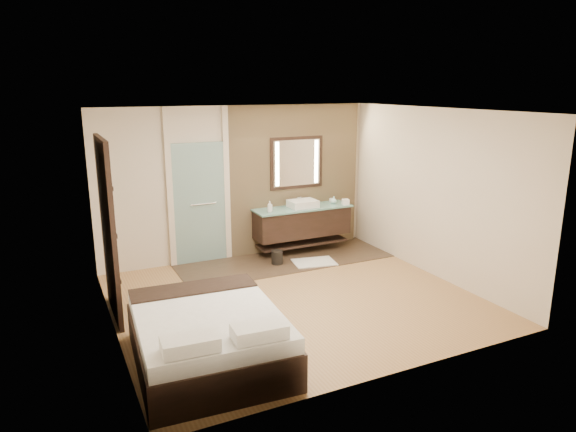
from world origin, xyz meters
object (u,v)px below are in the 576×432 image
bed (208,337)px  waste_bin (277,258)px  mirror_unit (297,163)px  vanity (302,222)px

bed → waste_bin: 3.34m
mirror_unit → vanity: bearing=-90.0°
mirror_unit → waste_bin: mirror_unit is taller
waste_bin → bed: bearing=-127.7°
mirror_unit → waste_bin: (-0.71, -0.67, -1.53)m
bed → mirror_unit: bearing=54.1°
vanity → bed: vanity is taller
mirror_unit → bed: mirror_unit is taller
mirror_unit → bed: size_ratio=0.52×
vanity → waste_bin: vanity is taller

